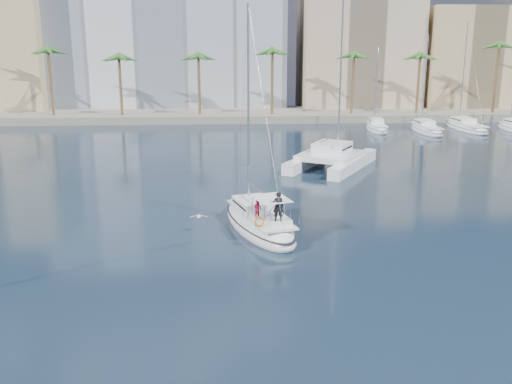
{
  "coord_description": "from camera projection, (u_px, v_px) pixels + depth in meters",
  "views": [
    {
      "loc": [
        -1.45,
        -32.5,
        12.19
      ],
      "look_at": [
        0.37,
        1.5,
        3.19
      ],
      "focal_mm": 40.0,
      "sensor_mm": 36.0,
      "label": 1
    }
  ],
  "objects": [
    {
      "name": "moored_yacht_c",
      "position": [
        466.0,
        130.0,
        81.65
      ],
      "size": [
        3.98,
        12.33,
        15.54
      ],
      "primitive_type": null,
      "rotation": [
        0.0,
        0.0,
        0.03
      ],
      "color": "white",
      "rests_on": "ground"
    },
    {
      "name": "quay",
      "position": [
        234.0,
        115.0,
        93.3
      ],
      "size": [
        120.0,
        14.0,
        1.2
      ],
      "primitive_type": "cube",
      "color": "gray",
      "rests_on": "ground"
    },
    {
      "name": "seagull",
      "position": [
        199.0,
        216.0,
        37.41
      ],
      "size": [
        1.21,
        0.52,
        0.22
      ],
      "color": "silver",
      "rests_on": "ground"
    },
    {
      "name": "building_modern",
      "position": [
        165.0,
        31.0,
        100.84
      ],
      "size": [
        42.0,
        16.0,
        28.0
      ],
      "primitive_type": "cube",
      "color": "silver",
      "rests_on": "ground"
    },
    {
      "name": "main_sloop",
      "position": [
        259.0,
        222.0,
        38.15
      ],
      "size": [
        6.06,
        10.82,
        15.32
      ],
      "rotation": [
        0.0,
        0.0,
        0.29
      ],
      "color": "white",
      "rests_on": "ground"
    },
    {
      "name": "palm_left",
      "position": [
        7.0,
        55.0,
        85.2
      ],
      "size": [
        3.6,
        3.6,
        12.3
      ],
      "color": "brown",
      "rests_on": "ground"
    },
    {
      "name": "catamaran",
      "position": [
        331.0,
        156.0,
        56.86
      ],
      "size": [
        10.83,
        12.85,
        16.87
      ],
      "rotation": [
        0.0,
        0.0,
        -0.53
      ],
      "color": "white",
      "rests_on": "ground"
    },
    {
      "name": "moored_yacht_a",
      "position": [
        377.0,
        130.0,
        80.98
      ],
      "size": [
        3.37,
        9.52,
        11.9
      ],
      "primitive_type": null,
      "rotation": [
        0.0,
        0.0,
        -0.07
      ],
      "color": "white",
      "rests_on": "ground"
    },
    {
      "name": "palm_right",
      "position": [
        452.0,
        54.0,
        88.73
      ],
      "size": [
        3.6,
        3.6,
        12.3
      ],
      "color": "brown",
      "rests_on": "ground"
    },
    {
      "name": "building_tan_right",
      "position": [
        472.0,
        60.0,
        100.09
      ],
      "size": [
        18.0,
        12.0,
        18.0
      ],
      "primitive_type": "cube",
      "color": "tan",
      "rests_on": "ground"
    },
    {
      "name": "palm_centre",
      "position": [
        234.0,
        55.0,
        86.97
      ],
      "size": [
        3.6,
        3.6,
        12.3
      ],
      "color": "brown",
      "rests_on": "ground"
    },
    {
      "name": "moored_yacht_b",
      "position": [
        426.0,
        132.0,
        79.38
      ],
      "size": [
        3.32,
        10.83,
        13.72
      ],
      "primitive_type": null,
      "rotation": [
        0.0,
        0.0,
        -0.02
      ],
      "color": "white",
      "rests_on": "ground"
    },
    {
      "name": "building_beige",
      "position": [
        357.0,
        54.0,
        100.73
      ],
      "size": [
        20.0,
        14.0,
        20.0
      ],
      "primitive_type": "cube",
      "color": "tan",
      "rests_on": "ground"
    },
    {
      "name": "ground",
      "position": [
        251.0,
        249.0,
        34.56
      ],
      "size": [
        160.0,
        160.0,
        0.0
      ],
      "primitive_type": "plane",
      "color": "black",
      "rests_on": "ground"
    }
  ]
}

